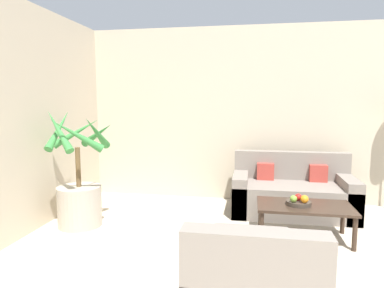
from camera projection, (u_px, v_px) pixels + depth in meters
The scene contains 9 objects.
wall_back at pixel (305, 115), 5.17m from camera, with size 8.30×0.06×2.70m.
potted_palm at pixel (79, 191), 4.26m from camera, with size 0.87×0.88×1.48m.
sofa_loveseat at pixel (292, 193), 4.76m from camera, with size 1.62×0.82×0.83m.
coffee_table at pixel (304, 209), 3.85m from camera, with size 1.04×0.58×0.39m.
fruit_bowl at pixel (299, 203), 3.84m from camera, with size 0.28×0.28×0.05m.
apple_red at pixel (298, 197), 3.84m from camera, with size 0.08×0.08×0.08m.
apple_green at pixel (294, 199), 3.78m from camera, with size 0.08×0.08×0.08m.
orange_fruit at pixel (304, 199), 3.76m from camera, with size 0.09×0.09×0.09m.
ottoman at pixel (250, 256), 3.01m from camera, with size 0.68×0.48×0.40m.
Camera 1 is at (-0.78, 0.29, 1.55)m, focal length 32.00 mm.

